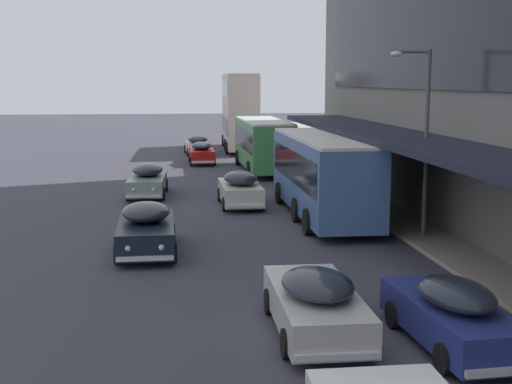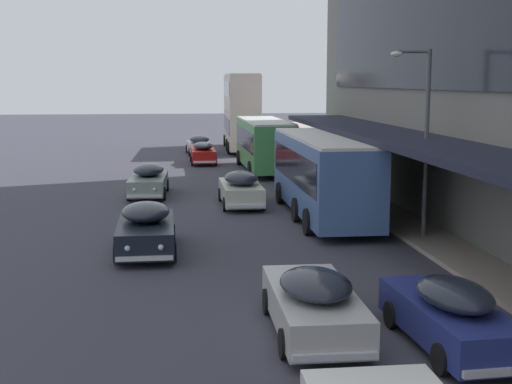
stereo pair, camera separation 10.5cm
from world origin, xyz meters
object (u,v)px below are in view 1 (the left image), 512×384
transit_bus_kerbside_front (322,171)px  transit_bus_kerbside_far (263,142)px  sedan_trailing_mid (452,314)px  sedan_lead_near (148,180)px  sedan_lead_mid (315,302)px  sedan_second_near (240,189)px  sedan_second_mid (146,228)px  sedan_oncoming_rear (198,145)px  transit_bus_kerbside_rear (240,109)px  sedan_far_back (202,153)px  street_lamp (422,128)px

transit_bus_kerbside_front → transit_bus_kerbside_far: transit_bus_kerbside_front is taller
sedan_trailing_mid → sedan_lead_near: sedan_lead_near is taller
sedan_lead_mid → sedan_second_near: size_ratio=1.07×
transit_bus_kerbside_front → sedan_second_mid: bearing=-143.8°
sedan_oncoming_rear → sedan_trailing_mid: bearing=-85.2°
transit_bus_kerbside_rear → sedan_trailing_mid: 45.06m
sedan_lead_mid → sedan_second_near: 16.97m
sedan_second_near → sedan_oncoming_rear: bearing=92.1°
sedan_lead_mid → sedan_second_mid: 9.39m
sedan_oncoming_rear → sedan_second_mid: 32.24m
sedan_trailing_mid → sedan_lead_near: 22.91m
transit_bus_kerbside_far → sedan_lead_mid: bearing=-95.6°
sedan_second_mid → sedan_second_near: 9.43m
sedan_far_back → sedan_lead_mid: size_ratio=0.96×
sedan_far_back → sedan_lead_mid: sedan_far_back is taller
transit_bus_kerbside_far → sedan_second_near: transit_bus_kerbside_far is taller
sedan_second_near → sedan_lead_near: bearing=140.1°
sedan_lead_mid → sedan_second_near: (0.08, 16.97, 0.06)m
street_lamp → sedan_far_back: bearing=104.8°
transit_bus_kerbside_far → sedan_lead_near: size_ratio=2.03×
transit_bus_kerbside_front → sedan_lead_mid: bearing=-103.1°
transit_bus_kerbside_far → sedan_trailing_mid: bearing=-90.3°
sedan_far_back → sedan_second_near: 17.30m
sedan_lead_near → street_lamp: bearing=-48.5°
transit_bus_kerbside_rear → sedan_second_mid: size_ratio=2.29×
sedan_far_back → sedan_lead_mid: bearing=-88.7°
sedan_lead_near → sedan_oncoming_rear: bearing=80.2°
sedan_second_near → street_lamp: size_ratio=0.69×
transit_bus_kerbside_far → transit_bus_kerbside_rear: bearing=90.1°
transit_bus_kerbside_front → transit_bus_kerbside_rear: bearing=90.6°
sedan_oncoming_rear → transit_bus_kerbside_far: bearing=-71.3°
transit_bus_kerbside_front → sedan_second_mid: transit_bus_kerbside_front is taller
sedan_oncoming_rear → sedan_lead_near: sedan_lead_near is taller
transit_bus_kerbside_front → sedan_lead_mid: 14.19m
sedan_trailing_mid → transit_bus_kerbside_far: bearing=89.7°
sedan_lead_mid → sedan_trailing_mid: size_ratio=1.04×
sedan_lead_near → sedan_second_near: size_ratio=1.09×
transit_bus_kerbside_far → sedan_second_mid: bearing=-108.1°
transit_bus_kerbside_rear → transit_bus_kerbside_far: (0.03, -14.10, -1.50)m
sedan_trailing_mid → sedan_second_near: size_ratio=1.03×
transit_bus_kerbside_front → sedan_second_near: transit_bus_kerbside_front is taller
sedan_second_near → transit_bus_kerbside_front: bearing=-45.6°
transit_bus_kerbside_rear → transit_bus_kerbside_far: size_ratio=1.09×
sedan_lead_near → sedan_second_mid: (0.22, -12.10, 0.03)m
transit_bus_kerbside_rear → sedan_far_back: transit_bus_kerbside_rear is taller
transit_bus_kerbside_far → sedan_second_near: bearing=-102.5°
transit_bus_kerbside_front → sedan_second_mid: 9.03m
sedan_lead_mid → sedan_second_mid: size_ratio=1.01×
sedan_trailing_mid → sedan_second_mid: (-6.76, 9.72, 0.04)m
sedan_lead_mid → sedan_second_mid: bearing=115.4°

